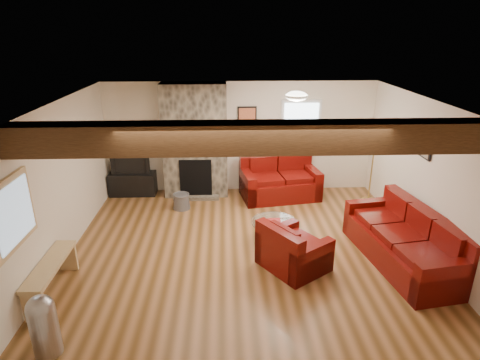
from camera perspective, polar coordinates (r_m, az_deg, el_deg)
The scene contains 18 objects.
room at distance 6.47m, azimuth 1.00°, elevation -0.20°, with size 8.00×8.00×8.00m.
oak_beam at distance 4.96m, azimuth 1.87°, elevation 6.04°, with size 6.00×0.36×0.38m, color #321F0F.
chimney_breast at distance 8.87m, azimuth -6.40°, elevation 5.33°, with size 1.40×0.67×2.50m.
back_window at distance 9.13m, azimuth 8.62°, elevation 7.82°, with size 0.90×0.08×1.10m, color silver, non-canonical shape.
hatch_window at distance 5.65m, azimuth -29.66°, elevation -4.18°, with size 0.08×1.00×0.90m, color tan, non-canonical shape.
ceiling_dome at distance 7.13m, azimuth 8.03°, elevation 11.50°, with size 0.40×0.40×0.18m, color white, non-canonical shape.
artwork_back at distance 8.95m, azimuth 1.01°, elevation 8.77°, with size 0.42×0.06×0.52m, color black, non-canonical shape.
artwork_right at distance 7.37m, azimuth 24.59°, elevation 4.61°, with size 0.06×0.55×0.42m, color black, non-canonical shape.
sofa_three at distance 6.96m, azimuth 22.23°, elevation -7.60°, with size 2.29×0.96×0.88m, color #410604, non-canonical shape.
loveseat at distance 8.92m, azimuth 5.71°, elevation 0.19°, with size 1.67×0.96×0.89m, color #410604, non-canonical shape.
armchair_red at distance 6.42m, azimuth 7.72°, elevation -9.21°, with size 0.94×0.83×0.76m, color #410604, non-canonical shape.
coffee_table at distance 7.18m, azimuth 4.81°, elevation -7.28°, with size 0.81×0.81×0.42m.
tv_cabinet at distance 9.42m, azimuth -14.97°, elevation -0.50°, with size 1.03×0.41×0.51m, color black.
television at distance 9.25m, azimuth -15.26°, elevation 2.40°, with size 0.86×0.11×0.49m, color black.
floor_lamp at distance 8.89m, azimuth 18.67°, elevation 5.15°, with size 0.40×0.40×1.56m.
pine_bench at distance 6.44m, azimuth -25.15°, elevation -12.54°, with size 0.30×1.30×0.49m, color tan, non-canonical shape.
pedal_bin at distance 5.36m, azimuth -26.13°, elevation -18.08°, with size 0.32×0.32×0.79m, color #96969B, non-canonical shape.
coal_bucket at distance 8.51m, azimuth -8.33°, elevation -2.98°, with size 0.36×0.36×0.34m, color slate, non-canonical shape.
Camera 1 is at (-0.35, -6.03, 3.58)m, focal length 30.00 mm.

